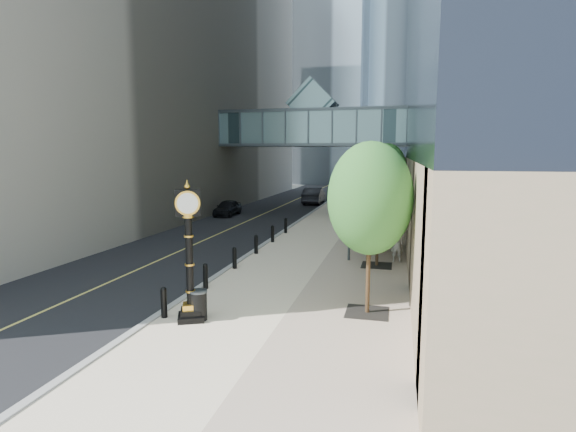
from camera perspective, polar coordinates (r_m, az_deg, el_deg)
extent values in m
plane|color=gray|center=(13.40, -7.07, -15.32)|extent=(320.00, 320.00, 0.00)
cube|color=black|center=(53.01, 1.26, 2.19)|extent=(8.00, 180.00, 0.02)
cube|color=beige|center=(51.87, 9.92, 1.97)|extent=(8.00, 180.00, 0.06)
cube|color=gray|center=(52.28, 5.54, 2.11)|extent=(0.25, 180.00, 0.07)
cube|color=#A7BDD2|center=(134.68, 9.62, 19.44)|extent=(22.00, 22.00, 65.00)
cube|color=#44656D|center=(40.25, 3.17, 11.06)|extent=(17.00, 4.00, 3.00)
cube|color=#383F44|center=(40.19, 3.15, 8.99)|extent=(17.00, 4.20, 0.25)
cube|color=#383F44|center=(40.35, 3.18, 13.11)|extent=(17.00, 4.20, 0.25)
cube|color=#44656D|center=(40.42, 3.19, 14.03)|extent=(4.24, 3.00, 4.24)
cube|color=#383F44|center=(25.52, 11.69, 5.33)|extent=(3.00, 8.00, 0.25)
cube|color=#44656D|center=(25.52, 11.70, 5.67)|extent=(2.80, 7.80, 0.06)
cylinder|color=#383F44|center=(22.13, 7.80, -0.41)|extent=(0.12, 0.12, 4.20)
cylinder|color=#383F44|center=(29.44, 9.33, 1.61)|extent=(0.12, 0.12, 4.20)
cylinder|color=black|center=(15.16, -15.47, -10.69)|extent=(0.20, 0.20, 0.90)
cylinder|color=black|center=(17.89, -10.43, -7.67)|extent=(0.20, 0.20, 0.90)
cylinder|color=black|center=(20.75, -6.80, -5.42)|extent=(0.20, 0.20, 0.90)
cylinder|color=black|center=(23.70, -4.08, -3.71)|extent=(0.20, 0.20, 0.90)
cylinder|color=black|center=(26.71, -1.97, -2.38)|extent=(0.20, 0.20, 0.90)
cylinder|color=black|center=(29.75, -0.30, -1.31)|extent=(0.20, 0.20, 0.90)
cube|color=black|center=(15.41, 10.01, -11.94)|extent=(1.40, 1.40, 0.02)
cylinder|color=#44341D|center=(14.98, 10.15, -6.60)|extent=(0.14, 0.14, 2.98)
ellipsoid|color=#2C6A27|center=(14.58, 10.37, 2.21)|extent=(2.73, 2.73, 3.64)
cube|color=black|center=(21.63, 11.19, -6.16)|extent=(1.40, 1.40, 0.02)
cylinder|color=#44341D|center=(21.32, 11.30, -2.24)|extent=(0.14, 0.14, 3.03)
ellipsoid|color=#2C6A27|center=(21.05, 11.47, 4.04)|extent=(2.77, 2.77, 3.70)
cube|color=black|center=(27.98, 11.82, -2.98)|extent=(1.40, 1.40, 0.02)
cylinder|color=#44341D|center=(27.76, 11.90, -0.22)|extent=(0.14, 0.14, 2.75)
ellipsoid|color=#2C6A27|center=(27.55, 12.03, 4.15)|extent=(2.52, 2.52, 3.35)
cube|color=black|center=(34.39, 12.22, -0.99)|extent=(1.40, 1.40, 0.02)
cylinder|color=#44341D|center=(34.19, 12.30, 1.63)|extent=(0.14, 0.14, 3.18)
ellipsoid|color=#2C6A27|center=(34.01, 12.42, 5.75)|extent=(2.92, 2.92, 3.89)
cube|color=black|center=(40.83, 12.49, 0.39)|extent=(1.40, 1.40, 0.02)
cylinder|color=#44341D|center=(40.66, 12.55, 2.55)|extent=(0.14, 0.14, 3.12)
ellipsoid|color=#2C6A27|center=(40.51, 12.66, 5.94)|extent=(2.85, 2.85, 3.81)
cube|color=black|center=(14.86, -12.19, -12.44)|extent=(1.07, 1.07, 0.18)
cube|color=black|center=(14.80, -12.21, -11.78)|extent=(0.83, 0.83, 0.18)
cube|color=gold|center=(14.74, -12.23, -11.13)|extent=(0.66, 0.66, 0.18)
cylinder|color=black|center=(14.33, -12.41, -5.51)|extent=(0.23, 0.23, 2.79)
cube|color=black|center=(14.03, -12.62, 1.65)|extent=(0.81, 0.56, 0.81)
cylinder|color=white|center=(14.17, -12.34, 1.72)|extent=(0.59, 0.30, 0.63)
cylinder|color=white|center=(13.89, -12.91, 1.58)|extent=(0.59, 0.30, 0.63)
sphere|color=gold|center=(13.98, -12.68, 3.67)|extent=(0.18, 0.18, 0.18)
cylinder|color=black|center=(14.69, -11.27, -11.16)|extent=(0.68, 0.68, 0.90)
imported|color=#A7A499|center=(22.44, 13.67, -3.63)|extent=(0.60, 0.40, 1.62)
imported|color=black|center=(38.87, -7.68, 1.05)|extent=(1.72, 3.98, 1.34)
imported|color=black|center=(47.81, 3.32, 2.61)|extent=(1.96, 5.27, 1.72)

